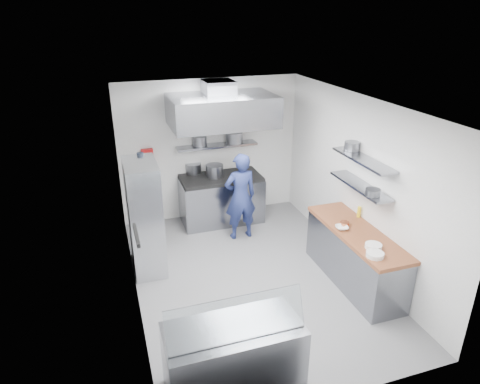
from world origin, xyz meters
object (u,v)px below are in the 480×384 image
object	(u,v)px
chef	(240,197)
gas_range	(221,200)
display_case	(233,359)
wire_rack	(145,217)

from	to	relation	value
chef	gas_range	bearing A→B (deg)	-81.39
gas_range	chef	bearing A→B (deg)	-79.04
chef	display_case	distance (m)	3.56
gas_range	display_case	world-z (taller)	gas_range
wire_rack	display_case	bearing A→B (deg)	-78.04
chef	display_case	world-z (taller)	chef
chef	wire_rack	bearing A→B (deg)	13.77
gas_range	display_case	size ratio (longest dim) A/B	1.07
chef	display_case	bearing A→B (deg)	68.10
wire_rack	chef	bearing A→B (deg)	16.12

